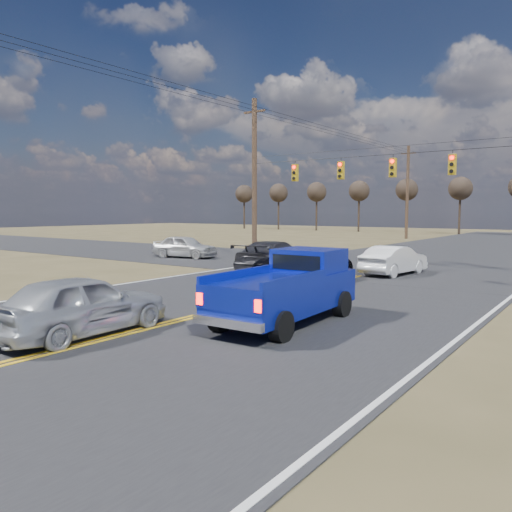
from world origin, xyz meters
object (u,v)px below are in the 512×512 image
Objects in this scene: pickup_truck at (289,288)px; black_suv at (307,265)px; white_car_queue at (394,260)px; cross_car_west at (185,247)px; dgrey_car_queue at (274,257)px; silver_suv at (82,305)px.

black_suv is (-3.44, 6.90, -0.21)m from pickup_truck.
cross_car_west is (-14.11, 0.27, 0.04)m from white_car_queue.
pickup_truck is 1.22× the size of cross_car_west.
pickup_truck is 1.26× the size of white_car_queue.
white_car_queue is at bearing -161.45° from dgrey_car_queue.
black_suv is at bearing -121.64° from cross_car_west.
black_suv is 1.24× the size of cross_car_west.
pickup_truck is at bearing -136.53° from cross_car_west.
black_suv is 0.98× the size of dgrey_car_queue.
cross_car_west is (-12.18, 16.11, -0.03)m from silver_suv.
silver_suv is 0.84× the size of black_suv.
black_suv is at bearing 114.28° from pickup_truck.
pickup_truck reaches higher than black_suv.
pickup_truck is 7.71m from black_suv.
dgrey_car_queue is at bearing -35.26° from black_suv.
white_car_queue is at bearing -100.06° from cross_car_west.
pickup_truck reaches higher than dgrey_car_queue.
cross_car_west is (-12.11, 5.06, -0.01)m from black_suv.
pickup_truck is 19.61m from cross_car_west.
black_suv is at bearing 136.90° from dgrey_car_queue.
black_suv is 13.13m from cross_car_west.
pickup_truck reaches higher than cross_car_west.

